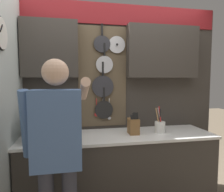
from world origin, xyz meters
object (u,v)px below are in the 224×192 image
object	(u,v)px
knife_block	(133,126)
person	(57,145)
microwave	(53,126)
utensil_crock	(160,126)

from	to	relation	value
knife_block	person	xyz separation A→B (m)	(-0.80, -0.57, 0.01)
knife_block	microwave	bearing A→B (deg)	-179.99
microwave	knife_block	size ratio (longest dim) A/B	2.08
person	microwave	bearing A→B (deg)	98.75
knife_block	person	world-z (taller)	person
utensil_crock	person	world-z (taller)	person
microwave	utensil_crock	world-z (taller)	utensil_crock
knife_block	utensil_crock	bearing A→B (deg)	0.29
microwave	person	distance (m)	0.58
person	utensil_crock	bearing A→B (deg)	26.89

